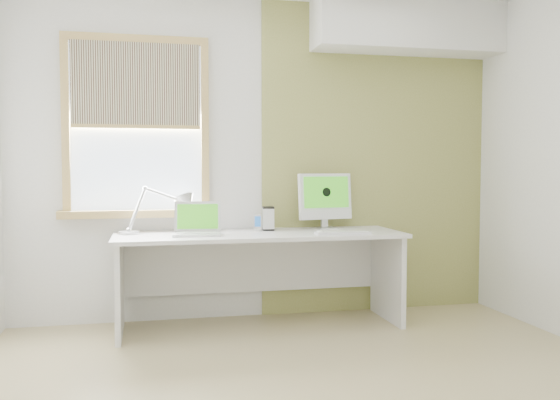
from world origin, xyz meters
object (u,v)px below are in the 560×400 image
object	(u,v)px
desk_lamp	(176,208)
imac	(325,198)
desk	(259,257)
external_drive	(268,218)
laptop	(197,227)

from	to	relation	value
desk_lamp	imac	distance (m)	1.22
desk_lamp	desk	bearing A→B (deg)	-11.51
external_drive	laptop	bearing A→B (deg)	-160.19
desk_lamp	external_drive	world-z (taller)	desk_lamp
laptop	imac	size ratio (longest dim) A/B	0.81
desk_lamp	external_drive	xyz separation A→B (m)	(0.73, 0.01, -0.10)
desk	desk_lamp	distance (m)	0.75
desk_lamp	laptop	distance (m)	0.28
external_drive	imac	bearing A→B (deg)	2.53
laptop	imac	distance (m)	1.11
laptop	external_drive	xyz separation A→B (m)	(0.58, 0.21, 0.03)
external_drive	imac	xyz separation A→B (m)	(0.48, 0.02, 0.16)
desk_lamp	laptop	world-z (taller)	desk_lamp
external_drive	imac	size ratio (longest dim) A/B	0.40
desk_lamp	imac	bearing A→B (deg)	1.31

